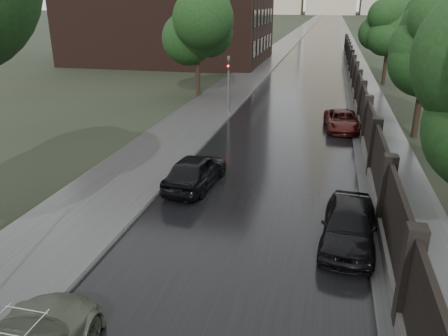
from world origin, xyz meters
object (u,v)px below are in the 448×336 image
Objects in this scene: traffic_light at (229,80)px; car_right_near at (349,224)px; tree_left_far at (197,31)px; hatchback_left at (195,171)px; tree_right_c at (390,30)px; tree_right_b at (428,50)px; car_right_far at (342,121)px.

traffic_light is 0.95× the size of car_right_near.
tree_left_far reaches higher than traffic_light.
traffic_light reaches higher than hatchback_left.
traffic_light is at bearing -128.18° from tree_right_c.
traffic_light is at bearing 119.15° from car_right_near.
tree_right_c is 1.67× the size of car_right_near.
tree_right_b is 12.44m from traffic_light.
tree_left_far is 1.75× the size of car_right_far.
tree_right_c is 1.68× the size of hatchback_left.
tree_right_c is 31.92m from car_right_near.
tree_right_b is at bearing 76.92° from car_right_near.
traffic_light reaches higher than car_right_near.
tree_left_far is 24.64m from car_right_near.
hatchback_left is at bearing -73.78° from tree_left_far.
tree_right_b is 6.02m from car_right_far.
hatchback_left is 12.21m from car_right_far.
car_right_near is at bearing -107.04° from tree_right_b.
tree_right_c reaches higher than hatchback_left.
car_right_near is (6.18, -3.44, 0.00)m from hatchback_left.
tree_right_c reaches higher than car_right_far.
traffic_light is 18.17m from car_right_near.
car_right_far is at bearing -32.99° from tree_left_far.
car_right_near is at bearing -95.45° from car_right_far.
traffic_light reaches higher than car_right_far.
tree_right_b is at bearing -27.30° from tree_left_far.
car_right_near is (-4.10, -13.38, -4.24)m from tree_right_b.
car_right_far is at bearing -103.26° from tree_right_c.
tree_right_b and tree_right_c have the same top height.
car_right_near reaches higher than car_right_far.
tree_left_far reaches higher than hatchback_left.
tree_right_b is 14.91m from hatchback_left.
hatchback_left is at bearing -125.87° from car_right_far.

